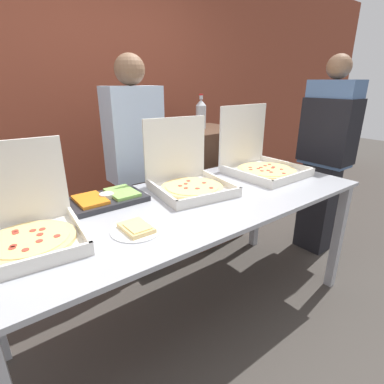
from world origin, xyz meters
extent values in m
plane|color=#423D38|center=(0.00, 0.00, 0.00)|extent=(16.00, 16.00, 0.00)
cube|color=brown|center=(0.00, 1.70, 1.40)|extent=(10.00, 0.06, 2.80)
cube|color=#A8AAB2|center=(0.00, 0.00, 0.85)|extent=(2.25, 0.90, 0.02)
cube|color=#A8AAB2|center=(1.08, -0.40, 0.42)|extent=(0.06, 0.06, 0.84)
cube|color=#A8AAB2|center=(1.08, 0.40, 0.42)|extent=(0.06, 0.06, 0.84)
cube|color=silver|center=(0.08, 0.11, 0.87)|extent=(0.50, 0.50, 0.02)
cube|color=silver|center=(0.05, -0.11, 0.90)|extent=(0.44, 0.08, 0.04)
cube|color=silver|center=(-0.13, 0.14, 0.90)|extent=(0.08, 0.44, 0.04)
cube|color=silver|center=(0.29, 0.07, 0.90)|extent=(0.08, 0.44, 0.04)
cube|color=silver|center=(0.11, 0.33, 1.10)|extent=(0.44, 0.08, 0.42)
cylinder|color=#E5C17A|center=(0.08, 0.11, 0.89)|extent=(0.39, 0.39, 0.02)
cylinder|color=#F4D67F|center=(0.08, 0.11, 0.90)|extent=(0.34, 0.34, 0.00)
cylinder|color=#C13D2D|center=(0.18, 0.10, 0.91)|extent=(0.03, 0.03, 0.00)
cylinder|color=#C13D2D|center=(0.12, 0.20, 0.91)|extent=(0.03, 0.03, 0.00)
cylinder|color=#C13D2D|center=(0.07, 0.16, 0.91)|extent=(0.03, 0.03, 0.00)
cylinder|color=#C13D2D|center=(0.02, 0.15, 0.91)|extent=(0.03, 0.03, 0.00)
cylinder|color=#C13D2D|center=(0.02, 0.09, 0.91)|extent=(0.03, 0.03, 0.00)
cylinder|color=#C13D2D|center=(0.08, 0.04, 0.91)|extent=(0.03, 0.03, 0.00)
cylinder|color=#C13D2D|center=(0.15, 0.00, 0.91)|extent=(0.03, 0.03, 0.00)
cube|color=silver|center=(-0.87, -0.01, 0.87)|extent=(0.46, 0.46, 0.02)
cube|color=silver|center=(-0.89, -0.21, 0.90)|extent=(0.42, 0.05, 0.04)
cube|color=silver|center=(-0.67, -0.02, 0.90)|extent=(0.05, 0.42, 0.04)
cube|color=silver|center=(-0.85, 0.21, 1.09)|extent=(0.42, 0.05, 0.40)
cylinder|color=#E5C17A|center=(-0.87, -0.01, 0.89)|extent=(0.37, 0.37, 0.02)
cylinder|color=#F4D67F|center=(-0.87, -0.01, 0.90)|extent=(0.32, 0.32, 0.00)
cylinder|color=#C13D2D|center=(-0.83, 0.00, 0.91)|extent=(0.03, 0.03, 0.00)
cylinder|color=#C13D2D|center=(-0.81, 0.05, 0.91)|extent=(0.03, 0.03, 0.00)
cylinder|color=#C13D2D|center=(-0.84, 0.06, 0.91)|extent=(0.03, 0.03, 0.00)
cylinder|color=#C13D2D|center=(-0.91, 0.10, 0.91)|extent=(0.03, 0.03, 0.00)
cylinder|color=#C13D2D|center=(-0.91, 0.08, 0.91)|extent=(0.03, 0.03, 0.00)
cylinder|color=#C13D2D|center=(-0.93, -0.04, 0.91)|extent=(0.03, 0.03, 0.00)
cylinder|color=#C13D2D|center=(-0.94, -0.05, 0.91)|extent=(0.03, 0.03, 0.00)
cylinder|color=#C13D2D|center=(-0.90, -0.10, 0.91)|extent=(0.03, 0.03, 0.00)
cylinder|color=#C13D2D|center=(-0.84, -0.06, 0.91)|extent=(0.03, 0.03, 0.00)
cylinder|color=#C13D2D|center=(-0.77, -0.06, 0.91)|extent=(0.03, 0.03, 0.00)
cube|color=silver|center=(0.76, 0.07, 0.87)|extent=(0.50, 0.50, 0.02)
cube|color=silver|center=(0.77, -0.17, 0.90)|extent=(0.50, 0.02, 0.04)
cube|color=silver|center=(0.52, 0.07, 0.90)|extent=(0.02, 0.50, 0.04)
cube|color=silver|center=(1.00, 0.07, 0.90)|extent=(0.02, 0.50, 0.04)
cube|color=silver|center=(0.76, 0.33, 1.12)|extent=(0.50, 0.02, 0.47)
cylinder|color=#E5C17A|center=(0.76, 0.07, 0.89)|extent=(0.44, 0.44, 0.02)
cylinder|color=#F4D67F|center=(0.76, 0.07, 0.90)|extent=(0.38, 0.38, 0.00)
cylinder|color=#C13D2D|center=(0.84, 0.07, 0.91)|extent=(0.03, 0.03, 0.00)
cylinder|color=#C13D2D|center=(0.88, 0.14, 0.91)|extent=(0.03, 0.03, 0.00)
cylinder|color=#C13D2D|center=(0.82, 0.13, 0.91)|extent=(0.03, 0.03, 0.00)
cylinder|color=#C13D2D|center=(0.76, 0.12, 0.91)|extent=(0.03, 0.03, 0.00)
cylinder|color=#C13D2D|center=(0.69, 0.17, 0.91)|extent=(0.03, 0.03, 0.00)
cylinder|color=#C13D2D|center=(0.72, 0.11, 0.91)|extent=(0.03, 0.03, 0.00)
cylinder|color=#C13D2D|center=(0.65, 0.13, 0.91)|extent=(0.03, 0.03, 0.00)
cylinder|color=#C13D2D|center=(0.69, 0.05, 0.91)|extent=(0.03, 0.03, 0.00)
cylinder|color=#C13D2D|center=(0.74, 0.03, 0.91)|extent=(0.03, 0.03, 0.00)
cylinder|color=#C13D2D|center=(0.72, -0.01, 0.91)|extent=(0.03, 0.03, 0.00)
cylinder|color=#C13D2D|center=(0.77, -0.08, 0.91)|extent=(0.03, 0.03, 0.00)
cylinder|color=#C13D2D|center=(0.84, -0.01, 0.91)|extent=(0.03, 0.03, 0.00)
cylinder|color=#C13D2D|center=(0.82, 0.06, 0.91)|extent=(0.03, 0.03, 0.00)
cylinder|color=white|center=(-0.45, -0.15, 0.87)|extent=(0.24, 0.24, 0.01)
cube|color=#E5C17A|center=(-0.45, -0.15, 0.88)|extent=(0.12, 0.17, 0.02)
cube|color=#F4D67F|center=(-0.45, -0.16, 0.89)|extent=(0.09, 0.12, 0.01)
cube|color=#28282D|center=(-0.41, 0.27, 0.88)|extent=(0.43, 0.27, 0.03)
cube|color=orange|center=(-0.51, 0.27, 0.90)|extent=(0.15, 0.22, 0.02)
cube|color=#8CC65B|center=(-0.32, 0.27, 0.90)|extent=(0.15, 0.22, 0.02)
cylinder|color=white|center=(-0.41, 0.27, 0.91)|extent=(0.08, 0.08, 0.02)
cube|color=#4C3323|center=(0.83, 0.86, 0.55)|extent=(0.58, 0.57, 1.11)
cylinder|color=#B7BCC1|center=(0.79, 0.89, 1.21)|extent=(0.09, 0.09, 0.21)
cone|color=#B7BCC1|center=(0.79, 0.89, 1.34)|extent=(0.09, 0.09, 0.05)
cylinder|color=#B7BCC1|center=(0.79, 0.89, 1.39)|extent=(0.03, 0.03, 0.04)
cylinder|color=red|center=(0.79, 0.89, 1.41)|extent=(0.04, 0.04, 0.01)
cylinder|color=silver|center=(0.95, 0.69, 1.17)|extent=(0.07, 0.07, 0.12)
cylinder|color=silver|center=(0.95, 0.69, 1.23)|extent=(0.06, 0.06, 0.00)
cylinder|color=gold|center=(0.87, 0.98, 1.17)|extent=(0.07, 0.07, 0.12)
cylinder|color=silver|center=(0.87, 0.98, 1.23)|extent=(0.06, 0.06, 0.00)
cube|color=#473D33|center=(0.00, 0.70, 0.41)|extent=(0.28, 0.20, 0.82)
cube|color=silver|center=(0.00, 0.70, 1.16)|extent=(0.40, 0.22, 0.68)
sphere|color=brown|center=(0.00, 0.70, 1.60)|extent=(0.21, 0.21, 0.21)
cube|color=black|center=(1.49, 0.02, 0.42)|extent=(0.20, 0.28, 0.83)
cube|color=#4C6B99|center=(1.49, 0.02, 1.18)|extent=(0.22, 0.40, 0.71)
cube|color=black|center=(1.49, 0.02, 1.13)|extent=(0.24, 0.42, 0.54)
sphere|color=brown|center=(1.49, 0.02, 1.63)|extent=(0.19, 0.19, 0.19)
camera|label=1|loc=(-1.00, -1.30, 1.53)|focal=28.00mm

